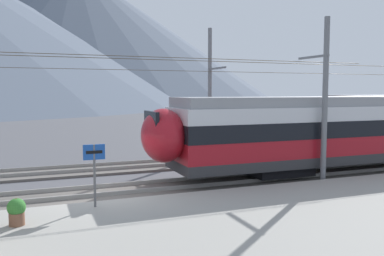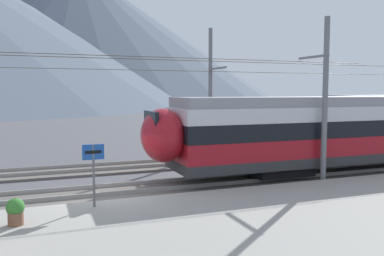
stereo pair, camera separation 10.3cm
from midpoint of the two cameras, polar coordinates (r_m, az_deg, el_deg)
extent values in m
plane|color=#4C4C51|center=(15.71, -11.23, -10.11)|extent=(400.00, 400.00, 0.00)
cube|color=gray|center=(11.03, -6.68, -15.83)|extent=(120.00, 8.16, 0.33)
cube|color=#5B5651|center=(16.84, -11.93, -8.88)|extent=(120.00, 3.00, 0.12)
cube|color=gray|center=(16.12, -11.53, -8.99)|extent=(120.00, 0.07, 0.16)
cube|color=gray|center=(17.50, -12.32, -7.88)|extent=(120.00, 0.07, 0.16)
cube|color=#5B5651|center=(21.83, -14.08, -5.70)|extent=(120.00, 3.00, 0.12)
cube|color=gray|center=(21.11, -13.85, -5.68)|extent=(120.00, 0.07, 0.16)
cube|color=gray|center=(22.51, -14.31, -5.02)|extent=(120.00, 0.07, 0.16)
cube|color=black|center=(19.56, 11.69, -5.62)|extent=(2.80, 2.36, 0.42)
ellipsoid|color=maroon|center=(17.00, -3.91, -1.06)|extent=(1.80, 2.71, 2.25)
cube|color=black|center=(16.82, -5.55, 0.32)|extent=(0.16, 1.77, 1.19)
ellipsoid|color=red|center=(27.85, 18.92, 1.09)|extent=(1.80, 2.63, 2.25)
cube|color=black|center=(27.51, 18.14, 1.95)|extent=(0.16, 1.71, 1.19)
cylinder|color=slate|center=(18.58, 18.23, 3.44)|extent=(0.24, 0.24, 7.28)
cube|color=slate|center=(19.32, 16.73, 9.49)|extent=(0.10, 2.06, 0.10)
cylinder|color=#473823|center=(20.01, 15.15, 8.65)|extent=(39.60, 0.02, 0.02)
cylinder|color=slate|center=(25.53, 2.69, 4.88)|extent=(0.24, 0.24, 7.99)
cube|color=slate|center=(24.62, 3.69, 8.33)|extent=(0.10, 2.37, 0.10)
cylinder|color=#473823|center=(23.67, 4.74, 7.84)|extent=(39.60, 0.02, 0.02)
cylinder|color=#59595B|center=(13.78, -13.36, -6.50)|extent=(0.08, 0.08, 2.06)
cube|color=#19479E|center=(13.64, -13.43, -3.27)|extent=(0.70, 0.06, 0.50)
cube|color=black|center=(13.61, -13.41, -3.30)|extent=(0.52, 0.01, 0.10)
cylinder|color=brown|center=(12.82, -23.18, -11.56)|extent=(0.43, 0.43, 0.37)
sphere|color=#33752D|center=(12.73, -23.24, -10.10)|extent=(0.51, 0.51, 0.51)
sphere|color=red|center=(12.71, -23.26, -9.60)|extent=(0.28, 0.28, 0.28)
cone|color=#515B6B|center=(168.12, -15.49, 12.43)|extent=(152.99, 152.99, 51.95)
camera|label=1|loc=(0.05, -89.85, 0.01)|focal=38.19mm
camera|label=2|loc=(0.05, 90.15, -0.01)|focal=38.19mm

